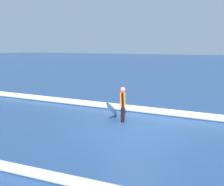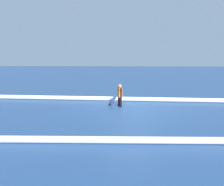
% 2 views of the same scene
% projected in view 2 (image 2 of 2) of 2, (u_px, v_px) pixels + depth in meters
% --- Properties ---
extents(ground_plane, '(178.32, 178.32, 0.00)m').
position_uv_depth(ground_plane, '(134.00, 110.00, 10.56)').
color(ground_plane, navy).
extents(surfer, '(0.31, 0.53, 1.36)m').
position_uv_depth(surfer, '(120.00, 94.00, 11.29)').
color(surfer, black).
rests_on(surfer, ground_plane).
extents(surfboard, '(0.75, 1.92, 0.96)m').
position_uv_depth(surfboard, '(113.00, 99.00, 11.22)').
color(surfboard, white).
rests_on(surfboard, ground_plane).
extents(wave_crest_foreground, '(20.44, 0.75, 0.29)m').
position_uv_depth(wave_crest_foreground, '(113.00, 99.00, 13.05)').
color(wave_crest_foreground, white).
rests_on(wave_crest_foreground, ground_plane).
extents(wave_crest_midground, '(15.17, 0.96, 0.24)m').
position_uv_depth(wave_crest_midground, '(89.00, 140.00, 6.32)').
color(wave_crest_midground, white).
rests_on(wave_crest_midground, ground_plane).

